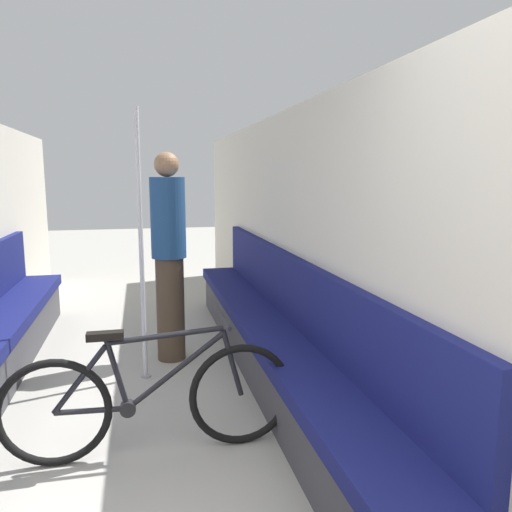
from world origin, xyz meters
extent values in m
cube|color=beige|center=(1.34, 2.77, 1.08)|extent=(0.10, 8.74, 2.16)
cube|color=#3D3D42|center=(1.06, 2.74, 0.19)|extent=(0.38, 4.81, 0.38)
cube|color=navy|center=(1.06, 2.74, 0.43)|extent=(0.45, 4.81, 0.10)
cube|color=navy|center=(1.25, 2.74, 0.74)|extent=(0.07, 4.81, 0.52)
torus|color=black|center=(-0.41, 1.81, 0.31)|extent=(0.63, 0.05, 0.63)
torus|color=black|center=(0.65, 1.81, 0.31)|extent=(0.63, 0.05, 0.63)
cylinder|color=black|center=(-0.21, 1.81, 0.31)|extent=(0.40, 0.03, 0.05)
cylinder|color=black|center=(-0.26, 1.81, 0.50)|extent=(0.32, 0.03, 0.39)
cylinder|color=black|center=(-0.06, 1.81, 0.52)|extent=(0.14, 0.03, 0.45)
cylinder|color=black|center=(0.27, 1.81, 0.50)|extent=(0.58, 0.03, 0.43)
cylinder|color=black|center=(0.21, 1.81, 0.72)|extent=(0.67, 0.03, 0.08)
cylinder|color=black|center=(0.60, 1.81, 0.52)|extent=(0.14, 0.03, 0.42)
cylinder|color=black|center=(-0.01, 1.81, 0.30)|extent=(0.09, 0.06, 0.09)
cube|color=black|center=(-0.12, 1.81, 0.74)|extent=(0.20, 0.07, 0.04)
cylinder|color=black|center=(0.55, 1.81, 0.80)|extent=(0.02, 0.46, 0.02)
cylinder|color=gray|center=(0.09, 2.99, 0.01)|extent=(0.08, 0.08, 0.01)
cylinder|color=silver|center=(0.09, 2.99, 1.07)|extent=(0.04, 0.04, 2.14)
cylinder|color=#473828|center=(0.33, 3.36, 0.46)|extent=(0.25, 0.25, 0.92)
cylinder|color=navy|center=(0.33, 3.36, 1.26)|extent=(0.30, 0.30, 0.69)
sphere|color=#936B4C|center=(0.33, 3.36, 1.71)|extent=(0.21, 0.21, 0.21)
camera|label=1|loc=(0.10, -0.97, 1.61)|focal=35.00mm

